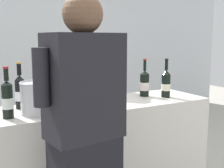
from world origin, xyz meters
TOP-DOWN VIEW (x-y plane):
  - wall_back at (0.00, 2.60)m, footprint 8.00×0.10m
  - counter at (0.00, 0.00)m, footprint 1.81×0.55m
  - wine_bottle_0 at (-0.62, 0.14)m, footprint 0.07×0.07m
  - wine_bottle_1 at (0.60, -0.05)m, footprint 0.08×0.08m
  - wine_bottle_2 at (0.46, 0.08)m, footprint 0.08×0.08m
  - wine_bottle_3 at (-0.40, 0.11)m, footprint 0.08×0.08m
  - wine_bottle_4 at (-0.15, -0.13)m, footprint 0.08×0.08m
  - wine_bottle_5 at (-0.74, -0.09)m, footprint 0.07×0.07m
  - wine_bottle_6 at (-0.18, 0.08)m, footprint 0.08×0.08m
  - wine_bottle_7 at (-0.28, 0.03)m, footprint 0.07×0.07m
  - wine_bottle_8 at (-0.09, 0.14)m, footprint 0.08×0.08m
  - wine_glass at (0.02, -0.02)m, footprint 0.08×0.08m
  - ice_bucket at (-0.54, -0.08)m, footprint 0.24×0.24m
  - person_server at (0.09, 0.62)m, footprint 0.57×0.30m
  - person_guest at (-0.43, -0.62)m, footprint 0.55×0.29m
  - potted_shrub at (0.42, 1.20)m, footprint 0.53×0.59m

SIDE VIEW (x-z plane):
  - counter at x=0.00m, z-range 0.00..0.94m
  - person_guest at x=-0.43m, z-range -0.02..1.67m
  - person_server at x=0.09m, z-range -0.02..1.69m
  - potted_shrub at x=0.42m, z-range 0.21..1.46m
  - wine_bottle_8 at x=-0.09m, z-range 0.89..1.21m
  - wine_bottle_4 at x=-0.15m, z-range 0.90..1.21m
  - ice_bucket at x=-0.54m, z-range 0.94..1.16m
  - wine_bottle_2 at x=0.46m, z-range 0.88..1.22m
  - wine_bottle_6 at x=-0.18m, z-range 0.89..1.21m
  - wine_bottle_7 at x=-0.28m, z-range 0.89..1.23m
  - wine_bottle_1 at x=0.60m, z-range 0.89..1.23m
  - wine_bottle_3 at x=-0.40m, z-range 0.90..1.22m
  - wine_bottle_5 at x=-0.74m, z-range 0.90..1.23m
  - wine_bottle_0 at x=-0.62m, z-range 0.89..1.24m
  - wine_glass at x=0.02m, z-range 0.97..1.17m
  - wall_back at x=0.00m, z-range 0.00..2.80m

